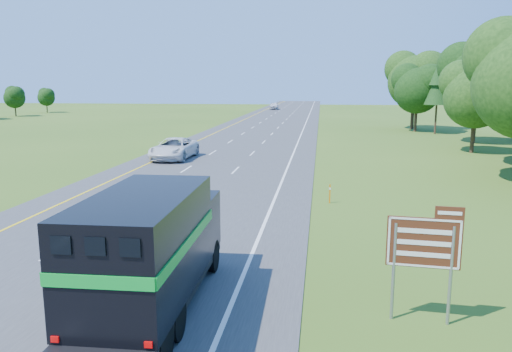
{
  "coord_description": "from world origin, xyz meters",
  "views": [
    {
      "loc": [
        7.9,
        -6.11,
        6.19
      ],
      "look_at": [
        4.68,
        18.66,
        1.57
      ],
      "focal_mm": 35.0,
      "sensor_mm": 36.0,
      "label": 1
    }
  ],
  "objects_px": {
    "far_car": "(274,106)",
    "exit_sign": "(425,247)",
    "white_suv": "(174,148)",
    "horse_truck": "(152,247)"
  },
  "relations": [
    {
      "from": "white_suv",
      "to": "far_car",
      "type": "bearing_deg",
      "value": 91.35
    },
    {
      "from": "far_car",
      "to": "exit_sign",
      "type": "xyz_separation_m",
      "value": [
        14.26,
        -110.36,
        1.13
      ]
    },
    {
      "from": "far_car",
      "to": "exit_sign",
      "type": "height_order",
      "value": "exit_sign"
    },
    {
      "from": "horse_truck",
      "to": "exit_sign",
      "type": "bearing_deg",
      "value": 1.62
    },
    {
      "from": "exit_sign",
      "to": "far_car",
      "type": "bearing_deg",
      "value": 102.8
    },
    {
      "from": "far_car",
      "to": "exit_sign",
      "type": "bearing_deg",
      "value": -86.36
    },
    {
      "from": "white_suv",
      "to": "horse_truck",
      "type": "bearing_deg",
      "value": -72.8
    },
    {
      "from": "horse_truck",
      "to": "exit_sign",
      "type": "xyz_separation_m",
      "value": [
        7.18,
        0.34,
        0.19
      ]
    },
    {
      "from": "white_suv",
      "to": "far_car",
      "type": "height_order",
      "value": "far_car"
    },
    {
      "from": "horse_truck",
      "to": "white_suv",
      "type": "xyz_separation_m",
      "value": [
        -7.64,
        27.63,
        -0.96
      ]
    }
  ]
}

